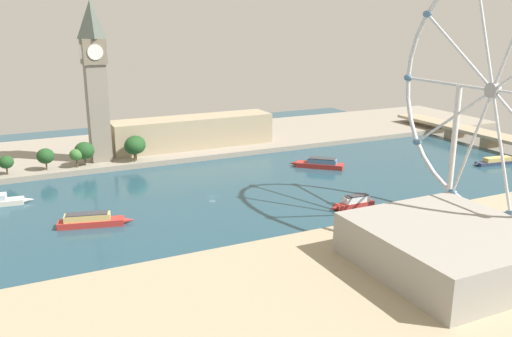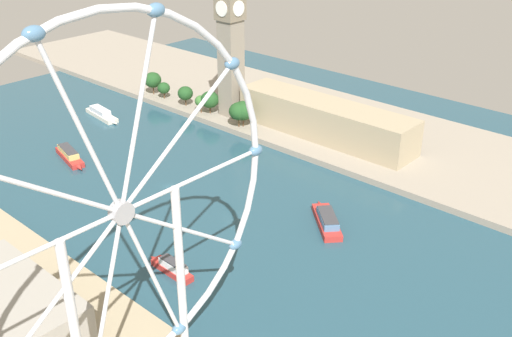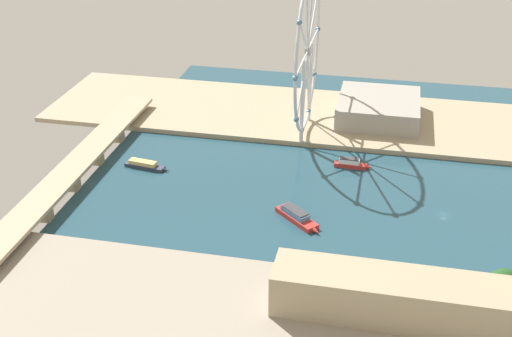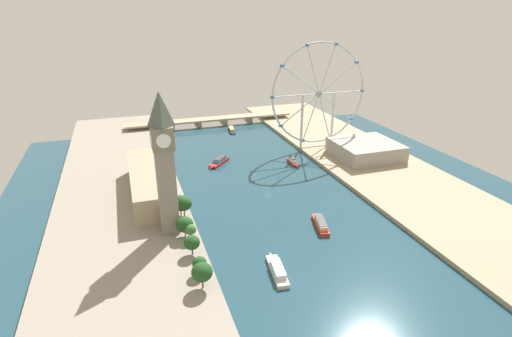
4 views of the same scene
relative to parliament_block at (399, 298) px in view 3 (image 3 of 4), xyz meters
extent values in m
plane|color=#234756|center=(88.09, -21.45, -12.28)|extent=(385.17, 385.17, 0.00)
cube|color=tan|center=(195.67, -21.45, -10.78)|extent=(90.00, 520.00, 3.00)
cube|color=tan|center=(0.00, 0.00, 0.00)|extent=(22.00, 99.80, 18.56)
cylinder|color=#513823|center=(20.71, -41.75, -6.93)|extent=(0.80, 0.80, 4.69)
ellipsoid|color=#1E471E|center=(20.71, -41.75, -0.33)|extent=(10.64, 10.64, 9.58)
cylinder|color=#513823|center=(18.68, -40.40, -7.04)|extent=(0.80, 0.80, 4.49)
ellipsoid|color=#1E471E|center=(18.68, -40.40, -0.20)|extent=(11.49, 11.49, 10.34)
torus|color=silver|center=(169.04, 61.77, 42.36)|extent=(96.70, 1.88, 96.70)
cylinder|color=#99999E|center=(169.04, 61.77, 42.36)|extent=(5.69, 3.00, 5.69)
cylinder|color=silver|center=(192.74, 61.77, 42.36)|extent=(47.41, 1.13, 1.13)
cylinder|color=silver|center=(188.21, 61.77, 56.29)|extent=(39.02, 1.13, 28.78)
cylinder|color=silver|center=(176.36, 61.77, 64.90)|extent=(15.73, 1.13, 45.44)
cylinder|color=silver|center=(161.71, 61.77, 64.90)|extent=(15.73, 1.13, 45.44)
cylinder|color=silver|center=(149.86, 61.77, 56.29)|extent=(39.02, 1.13, 28.78)
cylinder|color=silver|center=(145.33, 61.77, 42.36)|extent=(47.41, 1.13, 1.13)
cylinder|color=silver|center=(149.86, 61.77, 28.43)|extent=(39.02, 1.13, 28.78)
cylinder|color=silver|center=(161.71, 61.77, 19.82)|extent=(15.73, 1.13, 45.44)
cylinder|color=silver|center=(176.36, 61.77, 19.82)|extent=(15.73, 1.13, 45.44)
cylinder|color=silver|center=(188.21, 61.77, 28.43)|extent=(39.02, 1.13, 28.78)
ellipsoid|color=teal|center=(216.44, 61.77, 42.36)|extent=(4.80, 3.20, 3.20)
ellipsoid|color=teal|center=(130.68, 61.77, 70.22)|extent=(4.80, 3.20, 3.20)
ellipsoid|color=teal|center=(121.63, 61.77, 42.36)|extent=(4.80, 3.20, 3.20)
ellipsoid|color=teal|center=(130.68, 61.77, 14.49)|extent=(4.80, 3.20, 3.20)
ellipsoid|color=teal|center=(154.39, 61.77, -2.73)|extent=(4.80, 3.20, 3.20)
ellipsoid|color=teal|center=(183.69, 61.77, -2.73)|extent=(4.80, 3.20, 3.20)
ellipsoid|color=teal|center=(207.39, 61.77, 14.49)|extent=(4.80, 3.20, 3.20)
cylinder|color=silver|center=(185.63, 61.77, 16.54)|extent=(2.40, 2.40, 51.64)
cylinder|color=silver|center=(152.44, 61.77, 16.54)|extent=(2.40, 2.40, 51.64)
cube|color=gray|center=(197.29, 17.72, -2.27)|extent=(55.14, 51.89, 14.01)
cube|color=tan|center=(88.09, 178.15, -4.85)|extent=(197.17, 17.37, 2.00)
cube|color=gray|center=(41.15, 178.15, -9.06)|extent=(6.00, 15.63, 6.43)
cube|color=gray|center=(72.44, 178.15, -9.06)|extent=(6.00, 15.63, 6.43)
cube|color=gray|center=(103.73, 178.15, -9.06)|extent=(6.00, 15.63, 6.43)
cube|color=gray|center=(135.03, 178.15, -9.06)|extent=(6.00, 15.63, 6.43)
cube|color=#2D384C|center=(104.62, 144.83, -11.34)|extent=(9.00, 24.32, 1.88)
cone|color=#2D384C|center=(102.65, 131.17, -11.34)|extent=(2.47, 4.50, 1.88)
cube|color=#DBB766|center=(104.79, 146.01, -9.27)|extent=(7.03, 16.74, 2.26)
cube|color=#B22D28|center=(67.05, 50.83, -10.99)|extent=(22.78, 24.20, 2.59)
cone|color=#B22D28|center=(56.94, 39.56, -10.99)|extent=(5.06, 5.22, 2.59)
cube|color=teal|center=(67.92, 51.79, -8.45)|extent=(15.24, 16.00, 2.48)
cube|color=#38383D|center=(67.92, 51.79, -6.94)|extent=(13.96, 14.61, 0.55)
cube|color=#B22D28|center=(129.85, 29.51, -11.10)|extent=(4.89, 18.64, 2.36)
cone|color=#B22D28|center=(129.56, 18.75, -11.10)|extent=(2.45, 3.40, 2.36)
cube|color=white|center=(129.87, 30.43, -8.58)|extent=(4.01, 12.00, 2.68)
cube|color=#38383D|center=(129.87, 30.43, -6.95)|extent=(3.80, 10.80, 0.57)
camera|label=1|loc=(316.12, -108.08, 69.41)|focal=38.28mm
camera|label=2|loc=(238.98, 167.99, 114.55)|focal=42.19mm
camera|label=3|loc=(-214.70, 11.26, 166.89)|focal=47.04mm
camera|label=4|loc=(-9.72, -280.72, 120.11)|focal=28.26mm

